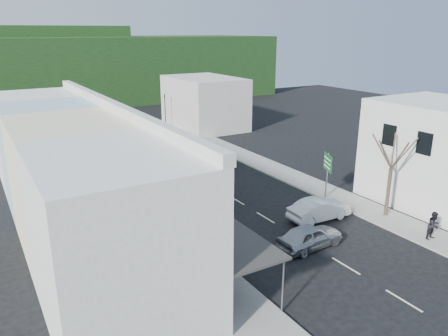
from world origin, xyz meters
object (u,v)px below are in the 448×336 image
(car_silver, at_px, (310,237))
(car_red, at_px, (208,226))
(pedestrian_left, at_px, (183,222))
(pedestrian_right, at_px, (434,227))
(street_tree, at_px, (391,168))
(car_white, at_px, (319,211))
(traffic_signal, at_px, (165,111))
(direction_sign, at_px, (327,176))
(bus, at_px, (177,170))

(car_silver, bearing_deg, car_red, 41.61)
(pedestrian_left, relative_size, pedestrian_right, 1.00)
(car_red, bearing_deg, street_tree, -108.49)
(car_red, bearing_deg, car_white, -103.96)
(car_red, height_order, street_tree, street_tree)
(car_red, relative_size, traffic_signal, 0.94)
(street_tree, bearing_deg, traffic_signal, 93.05)
(pedestrian_left, bearing_deg, car_white, -107.67)
(pedestrian_right, height_order, direction_sign, direction_sign)
(car_red, xyz_separation_m, traffic_signal, (10.80, 32.15, 1.75))
(street_tree, bearing_deg, car_silver, -174.31)
(car_silver, height_order, car_white, same)
(car_white, distance_m, car_red, 8.35)
(car_white, bearing_deg, direction_sign, -48.00)
(street_tree, bearing_deg, pedestrian_right, -97.39)
(car_red, xyz_separation_m, direction_sign, (11.40, 0.94, 1.24))
(bus, relative_size, car_silver, 2.64)
(bus, distance_m, traffic_signal, 23.90)
(pedestrian_left, bearing_deg, pedestrian_right, -125.70)
(bus, xyz_separation_m, car_silver, (2.39, -14.63, -0.85))
(street_tree, distance_m, traffic_signal, 36.22)
(bus, distance_m, pedestrian_left, 9.90)
(car_white, xyz_separation_m, direction_sign, (3.26, 2.81, 1.24))
(bus, distance_m, pedestrian_right, 20.55)
(car_red, bearing_deg, bus, -14.15)
(car_white, bearing_deg, traffic_signal, -3.20)
(pedestrian_left, relative_size, traffic_signal, 0.35)
(pedestrian_left, distance_m, direction_sign, 12.94)
(car_white, relative_size, pedestrian_left, 2.59)
(pedestrian_left, height_order, pedestrian_right, same)
(car_red, relative_size, direction_sign, 1.19)
(direction_sign, relative_size, street_tree, 0.52)
(bus, relative_size, traffic_signal, 2.37)
(car_silver, bearing_deg, pedestrian_left, 45.63)
(direction_sign, bearing_deg, street_tree, -50.17)
(car_red, distance_m, pedestrian_left, 1.69)
(pedestrian_left, xyz_separation_m, pedestrian_right, (13.68, -8.88, 0.00))
(bus, relative_size, car_white, 2.64)
(bus, bearing_deg, car_white, -66.27)
(car_silver, bearing_deg, street_tree, -86.99)
(bus, height_order, pedestrian_right, bus)
(car_white, distance_m, traffic_signal, 34.16)
(car_silver, bearing_deg, pedestrian_right, -116.90)
(car_red, relative_size, pedestrian_left, 2.71)
(pedestrian_left, xyz_separation_m, street_tree, (14.23, -4.71, 2.74))
(pedestrian_left, distance_m, street_tree, 15.23)
(car_silver, distance_m, street_tree, 8.64)
(pedestrian_left, bearing_deg, car_red, -117.96)
(pedestrian_right, bearing_deg, traffic_signal, 90.55)
(direction_sign, bearing_deg, car_white, -114.46)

